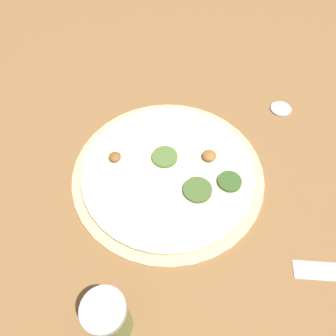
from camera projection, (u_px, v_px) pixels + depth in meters
ground_plane at (168, 174)px, 0.59m from camera, size 3.00×3.00×0.00m
pizza at (169, 172)px, 0.59m from camera, size 0.34×0.34×0.02m
spice_jar at (109, 318)px, 0.41m from camera, size 0.05×0.05×0.10m
loose_cap at (281, 108)px, 0.68m from camera, size 0.04×0.04×0.01m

